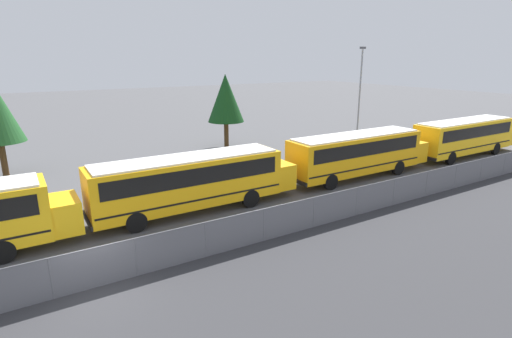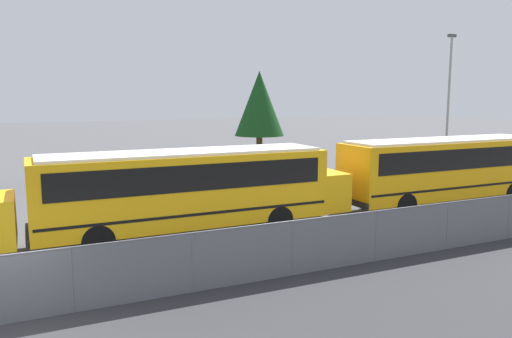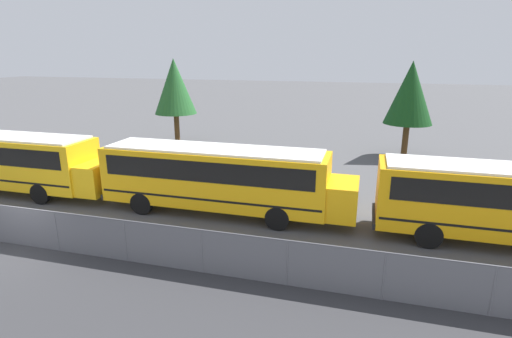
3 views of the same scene
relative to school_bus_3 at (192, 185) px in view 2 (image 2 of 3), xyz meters
The scene contains 6 objects.
ground_plane 8.41m from the school_bus_3, 139.67° to the right, with size 200.00×200.00×0.00m, color #4C4C4F.
fence 8.26m from the school_bus_3, 139.65° to the right, with size 87.63×0.07×1.66m.
school_bus_3 is the anchor object (origin of this frame).
school_bus_4 12.76m from the school_bus_3, ahead, with size 12.11×2.54×3.23m.
light_pole 23.08m from the school_bus_3, 21.65° to the left, with size 0.60×0.24×9.41m.
tree_0 17.07m from the school_bus_3, 56.20° to the left, with size 3.44×3.44×6.97m.
Camera 2 is at (0.70, -12.26, 5.19)m, focal length 35.00 mm.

